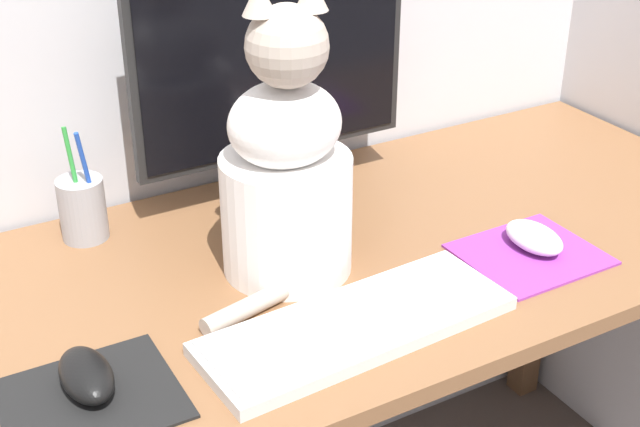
{
  "coord_description": "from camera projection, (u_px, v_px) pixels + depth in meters",
  "views": [
    {
      "loc": [
        -0.56,
        -0.96,
        1.37
      ],
      "look_at": [
        -0.06,
        -0.08,
        0.84
      ],
      "focal_mm": 50.0,
      "sensor_mm": 36.0,
      "label": 1
    }
  ],
  "objects": [
    {
      "name": "cat",
      "position": [
        286.0,
        171.0,
        1.19
      ],
      "size": [
        0.27,
        0.21,
        0.41
      ],
      "rotation": [
        0.0,
        0.0,
        -0.12
      ],
      "color": "white",
      "rests_on": "desk"
    },
    {
      "name": "computer_mouse_left",
      "position": [
        86.0,
        375.0,
        1.02
      ],
      "size": [
        0.06,
        0.11,
        0.04
      ],
      "color": "black",
      "rests_on": "mousepad_left"
    },
    {
      "name": "mousepad_left",
      "position": [
        90.0,
        400.0,
        1.01
      ],
      "size": [
        0.2,
        0.18,
        0.0
      ],
      "rotation": [
        0.0,
        0.0,
        -0.01
      ],
      "color": "black",
      "rests_on": "desk"
    },
    {
      "name": "pen_cup",
      "position": [
        83.0,
        208.0,
        1.32
      ],
      "size": [
        0.07,
        0.07,
        0.18
      ],
      "color": "#99999E",
      "rests_on": "desk"
    },
    {
      "name": "desk",
      "position": [
        328.0,
        311.0,
        1.33
      ],
      "size": [
        1.47,
        0.62,
        0.71
      ],
      "color": "brown",
      "rests_on": "ground_plane"
    },
    {
      "name": "monitor",
      "position": [
        273.0,
        76.0,
        1.37
      ],
      "size": [
        0.46,
        0.17,
        0.38
      ],
      "color": "black",
      "rests_on": "desk"
    },
    {
      "name": "computer_mouse_right",
      "position": [
        534.0,
        237.0,
        1.3
      ],
      "size": [
        0.06,
        0.1,
        0.03
      ],
      "color": "white",
      "rests_on": "mousepad_right"
    },
    {
      "name": "keyboard",
      "position": [
        356.0,
        324.0,
        1.12
      ],
      "size": [
        0.42,
        0.17,
        0.02
      ],
      "rotation": [
        0.0,
        0.0,
        0.06
      ],
      "color": "silver",
      "rests_on": "desk"
    },
    {
      "name": "mousepad_right",
      "position": [
        530.0,
        254.0,
        1.29
      ],
      "size": [
        0.19,
        0.17,
        0.0
      ],
      "rotation": [
        0.0,
        0.0,
        0.01
      ],
      "color": "purple",
      "rests_on": "desk"
    }
  ]
}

